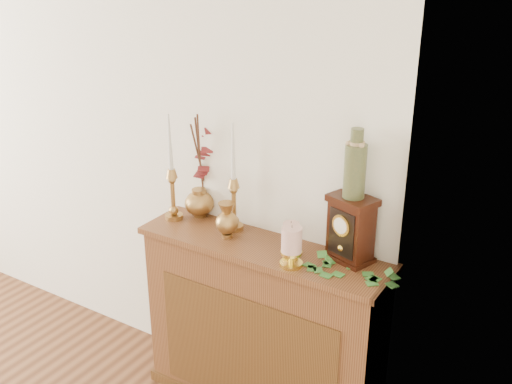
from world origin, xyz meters
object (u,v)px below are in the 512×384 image
Objects in this scene: mantel_clock at (351,229)px; ginger_jar at (204,169)px; candlestick_left at (172,186)px; candlestick_center at (234,196)px; bud_vase at (227,220)px; ceramic_vase at (355,167)px.

ginger_jar is at bearing -166.03° from mantel_clock.
candlestick_center is at bearing 10.38° from candlestick_left.
mantel_clock is (0.58, 0.10, 0.06)m from bud_vase.
ginger_jar is (0.10, 0.13, 0.07)m from candlestick_left.
candlestick_left is 0.18m from ginger_jar.
ginger_jar is (-0.25, 0.17, 0.16)m from bud_vase.
bud_vase is 0.34m from ginger_jar.
ceramic_vase reaches higher than bud_vase.
mantel_clock is at bearing -108.19° from ceramic_vase.
candlestick_left reaches higher than candlestick_center.
ginger_jar is (-0.23, 0.07, 0.07)m from candlestick_center.
bud_vase is at bearing -33.69° from ginger_jar.
mantel_clock is at bearing 1.17° from candlestick_center.
candlestick_left is 0.34m from candlestick_center.
candlestick_left is 3.08× the size of bud_vase.
candlestick_center is 1.80× the size of mantel_clock.
ginger_jar is at bearing 146.31° from bud_vase.
ceramic_vase is (0.00, 0.00, 0.29)m from mantel_clock.
mantel_clock is 0.99× the size of ceramic_vase.
bud_vase is at bearing -169.54° from ceramic_vase.
ginger_jar is 0.84m from mantel_clock.
bud_vase is 0.32× the size of ginger_jar.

